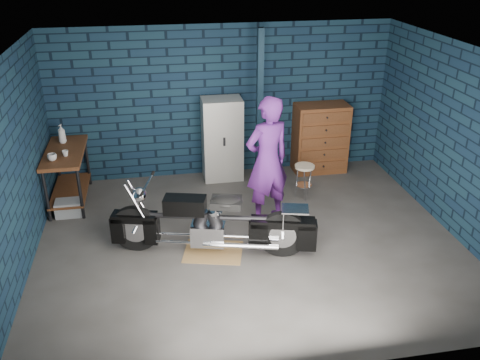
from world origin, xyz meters
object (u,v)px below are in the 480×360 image
object	(u,v)px
workbench	(68,176)
shop_stool	(304,182)
person	(267,161)
tool_chest	(320,138)
locker	(222,139)
motorcycle	(212,219)
storage_bin	(69,208)

from	to	relation	value
workbench	shop_stool	bearing A→B (deg)	-8.38
person	tool_chest	xyz separation A→B (m)	(1.38, 1.62, -0.35)
locker	shop_stool	xyz separation A→B (m)	(1.22, -1.05, -0.44)
motorcycle	locker	bearing A→B (deg)	92.78
motorcycle	tool_chest	distance (m)	3.35
shop_stool	workbench	bearing A→B (deg)	171.62
storage_bin	tool_chest	size ratio (longest dim) A/B	0.31
motorcycle	locker	size ratio (longest dim) A/B	1.62
person	shop_stool	distance (m)	1.19
workbench	tool_chest	xyz separation A→B (m)	(4.45, 0.48, 0.18)
motorcycle	storage_bin	xyz separation A→B (m)	(-2.11, 1.45, -0.41)
locker	tool_chest	size ratio (longest dim) A/B	1.16
locker	workbench	bearing A→B (deg)	-169.63
workbench	storage_bin	distance (m)	0.58
locker	motorcycle	bearing A→B (deg)	-101.59
motorcycle	tool_chest	xyz separation A→B (m)	(2.32, 2.41, 0.11)
person	locker	xyz separation A→B (m)	(-0.44, 1.62, -0.24)
workbench	locker	xyz separation A→B (m)	(2.62, 0.48, 0.29)
workbench	tool_chest	bearing A→B (deg)	6.16
motorcycle	storage_bin	world-z (taller)	motorcycle
storage_bin	shop_stool	size ratio (longest dim) A/B	0.67
locker	shop_stool	bearing A→B (deg)	-40.70
motorcycle	tool_chest	bearing A→B (deg)	60.44
workbench	tool_chest	world-z (taller)	tool_chest
person	storage_bin	distance (m)	3.23
person	locker	world-z (taller)	person
workbench	person	xyz separation A→B (m)	(3.06, -1.14, 0.53)
motorcycle	shop_stool	distance (m)	2.20
shop_stool	person	bearing A→B (deg)	-143.38
storage_bin	tool_chest	xyz separation A→B (m)	(4.43, 0.96, 0.51)
tool_chest	person	bearing A→B (deg)	-130.51
tool_chest	workbench	bearing A→B (deg)	-173.84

